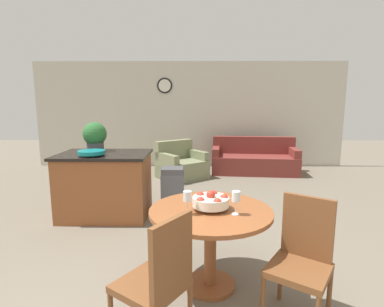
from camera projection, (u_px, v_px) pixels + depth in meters
The scene contains 13 objects.
wall_back at pixel (190, 115), 7.80m from camera, with size 8.00×0.09×2.70m.
dining_table at pixel (210, 227), 2.63m from camera, with size 1.08×1.08×0.74m.
dining_chair_near_left at pixel (159, 277), 1.98m from camera, with size 0.58×0.58×0.94m.
dining_chair_near_right at pixel (302, 255), 2.27m from camera, with size 0.58×0.58×0.94m.
fruit_bowl at pixel (211, 201), 2.59m from camera, with size 0.32×0.32×0.17m.
wine_glass_left at pixel (187, 197), 2.46m from camera, with size 0.07×0.07×0.20m.
wine_glass_right at pixel (236, 197), 2.46m from camera, with size 0.07×0.07×0.20m.
kitchen_island at pixel (106, 184), 4.39m from camera, with size 1.29×0.90×0.94m.
teal_bowl at pixel (92, 152), 4.09m from camera, with size 0.37×0.37×0.07m.
potted_plant at pixel (95, 136), 4.47m from camera, with size 0.35×0.35×0.43m.
trash_bin at pixel (173, 192), 4.40m from camera, with size 0.32×0.31×0.72m.
couch at pixel (254, 161), 7.17m from camera, with size 2.06×1.05×0.84m.
armchair at pixel (181, 165), 6.68m from camera, with size 1.24×1.23×0.81m.
Camera 1 is at (0.13, -1.45, 1.65)m, focal length 28.00 mm.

